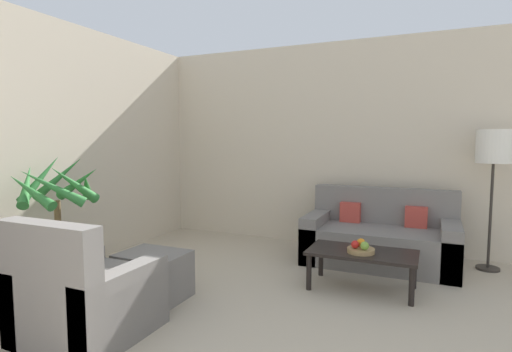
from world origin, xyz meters
TOP-DOWN VIEW (x-y plane):
  - wall_back at (0.00, 6.59)m, footprint 8.14×0.06m
  - potted_palm at (-2.85, 3.93)m, footprint 0.82×0.83m
  - sofa_loveseat at (-0.13, 5.97)m, footprint 1.66×0.84m
  - floor_lamp at (0.99, 6.22)m, footprint 0.36×0.36m
  - coffee_table at (-0.18, 5.07)m, footprint 1.00×0.53m
  - fruit_bowl at (-0.18, 5.01)m, footprint 0.25×0.25m
  - apple_red at (-0.23, 4.98)m, footprint 0.07×0.07m
  - apple_green at (-0.14, 4.96)m, footprint 0.08×0.08m
  - orange_fruit at (-0.19, 5.06)m, footprint 0.08×0.08m
  - armchair at (-1.85, 3.32)m, footprint 0.81×0.81m
  - ottoman at (-1.86, 4.09)m, footprint 0.59×0.46m

SIDE VIEW (x-z plane):
  - ottoman at x=-1.86m, z-range 0.00..0.42m
  - sofa_loveseat at x=-0.13m, z-range -0.14..0.71m
  - armchair at x=-1.85m, z-range -0.16..0.73m
  - coffee_table at x=-0.18m, z-range 0.14..0.51m
  - fruit_bowl at x=-0.18m, z-range 0.37..0.41m
  - potted_palm at x=-2.85m, z-range -0.22..1.07m
  - apple_red at x=-0.23m, z-range 0.41..0.49m
  - apple_green at x=-0.14m, z-range 0.41..0.49m
  - orange_fruit at x=-0.19m, z-range 0.41..0.49m
  - floor_lamp at x=0.99m, z-range 0.53..2.07m
  - wall_back at x=0.00m, z-range 0.00..2.70m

